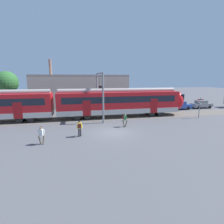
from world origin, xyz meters
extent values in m
plane|color=#515156|center=(0.00, 0.00, 0.00)|extent=(160.00, 160.00, 0.00)
cube|color=#605951|center=(-8.46, 7.47, 0.01)|extent=(80.00, 4.40, 0.01)
cube|color=#B7B2AD|center=(2.54, 7.47, 1.05)|extent=(18.00, 3.06, 0.70)
cube|color=red|center=(2.54, 7.47, 2.60)|extent=(18.00, 3.00, 2.40)
cube|color=black|center=(2.54, 5.95, 2.80)|extent=(16.56, 0.03, 0.90)
cube|color=maroon|center=(7.49, 5.95, 1.75)|extent=(1.10, 0.04, 2.10)
cube|color=maroon|center=(-2.41, 5.95, 1.75)|extent=(1.10, 0.04, 2.10)
cylinder|color=#9C9793|center=(2.54, 7.47, 3.98)|extent=(17.64, 0.70, 0.70)
cube|color=black|center=(-0.16, 7.47, 4.53)|extent=(0.70, 0.12, 0.40)
cylinder|color=black|center=(8.82, 7.47, 0.45)|extent=(0.90, 2.40, 0.90)
cylinder|color=black|center=(7.42, 7.47, 0.45)|extent=(0.90, 2.40, 0.90)
cylinder|color=black|center=(-2.34, 7.47, 0.45)|extent=(0.90, 2.40, 0.90)
cylinder|color=black|center=(-3.74, 7.47, 0.45)|extent=(0.90, 2.40, 0.90)
ellipsoid|color=red|center=(12.09, 7.47, 2.25)|extent=(1.80, 2.85, 2.95)
cube|color=black|center=(12.44, 7.47, 2.85)|extent=(0.40, 2.40, 1.00)
cube|color=maroon|center=(-11.11, 5.95, 1.75)|extent=(1.10, 0.04, 2.10)
cylinder|color=black|center=(-9.78, 7.47, 0.45)|extent=(0.90, 2.40, 0.90)
cylinder|color=black|center=(-11.18, 7.47, 0.45)|extent=(0.90, 2.40, 0.90)
cylinder|color=#6B6051|center=(-7.10, -2.14, 0.43)|extent=(0.30, 0.38, 0.87)
cylinder|color=#6B6051|center=(-6.81, -1.99, 0.43)|extent=(0.30, 0.38, 0.87)
cube|color=silver|center=(-6.95, -2.07, 1.14)|extent=(0.43, 0.39, 0.56)
cylinder|color=silver|center=(-6.72, -2.10, 1.09)|extent=(0.20, 0.26, 0.52)
cylinder|color=silver|center=(-7.19, -2.03, 1.09)|extent=(0.20, 0.26, 0.52)
sphere|color=#9E7051|center=(-6.96, -2.08, 1.53)|extent=(0.22, 0.22, 0.22)
sphere|color=black|center=(-6.95, -2.07, 1.56)|extent=(0.20, 0.20, 0.20)
cube|color=navy|center=(-6.87, -1.91, 1.16)|extent=(0.32, 0.28, 0.40)
cylinder|color=#28282D|center=(-3.50, -0.43, 0.43)|extent=(0.16, 0.36, 0.87)
cylinder|color=#28282D|center=(-3.68, -0.72, 0.43)|extent=(0.16, 0.36, 0.87)
cube|color=gold|center=(-3.59, -0.58, 1.14)|extent=(0.36, 0.25, 0.56)
cylinder|color=gold|center=(-3.81, -0.66, 1.09)|extent=(0.09, 0.25, 0.52)
cylinder|color=gold|center=(-3.37, -0.49, 1.09)|extent=(0.09, 0.25, 0.52)
sphere|color=beige|center=(-3.59, -0.56, 1.53)|extent=(0.22, 0.22, 0.22)
sphere|color=black|center=(-3.59, -0.58, 1.56)|extent=(0.20, 0.20, 0.20)
cube|color=maroon|center=(-3.59, -0.76, 1.16)|extent=(0.28, 0.17, 0.40)
cylinder|color=#6B6051|center=(1.98, 1.77, 0.43)|extent=(0.37, 0.19, 0.87)
cylinder|color=#6B6051|center=(1.72, 1.98, 0.43)|extent=(0.37, 0.19, 0.87)
cube|color=#2D7F47|center=(1.85, 1.87, 1.14)|extent=(0.28, 0.38, 0.56)
cylinder|color=#2D7F47|center=(1.79, 2.10, 1.09)|extent=(0.25, 0.12, 0.52)
cylinder|color=#2D7F47|center=(1.90, 1.64, 1.09)|extent=(0.25, 0.12, 0.52)
sphere|color=beige|center=(1.87, 1.87, 1.53)|extent=(0.22, 0.22, 0.22)
sphere|color=black|center=(1.85, 1.87, 1.56)|extent=(0.20, 0.20, 0.20)
cube|color=maroon|center=(1.67, 1.89, 1.16)|extent=(0.19, 0.30, 0.40)
cube|color=#284799|center=(15.22, 11.13, 0.64)|extent=(4.07, 1.82, 0.68)
cube|color=navy|center=(15.07, 11.13, 1.26)|extent=(1.96, 1.53, 0.56)
cube|color=black|center=(16.02, 11.17, 1.22)|extent=(0.18, 1.37, 0.48)
cylinder|color=black|center=(16.42, 11.97, 0.30)|extent=(0.61, 0.23, 0.60)
cylinder|color=black|center=(16.49, 10.41, 0.30)|extent=(0.61, 0.23, 0.60)
cylinder|color=black|center=(13.94, 11.85, 0.30)|extent=(0.61, 0.23, 0.60)
cylinder|color=black|center=(14.01, 10.30, 0.30)|extent=(0.61, 0.23, 0.60)
cube|color=gray|center=(20.18, 11.57, 0.64)|extent=(4.06, 1.79, 0.68)
cube|color=slate|center=(20.03, 11.57, 1.26)|extent=(1.95, 1.51, 0.56)
cube|color=black|center=(20.98, 11.60, 1.22)|extent=(0.17, 1.37, 0.48)
cylinder|color=black|center=(21.39, 12.40, 0.30)|extent=(0.61, 0.22, 0.60)
cylinder|color=black|center=(21.45, 10.84, 0.30)|extent=(0.61, 0.22, 0.60)
cylinder|color=black|center=(18.91, 12.30, 0.30)|extent=(0.61, 0.22, 0.60)
cylinder|color=black|center=(18.97, 10.75, 0.30)|extent=(0.61, 0.22, 0.60)
cylinder|color=gray|center=(-0.40, 4.27, 3.25)|extent=(0.24, 0.24, 6.50)
cylinder|color=gray|center=(-0.40, 10.67, 3.25)|extent=(0.24, 0.24, 6.50)
cube|color=gray|center=(-0.40, 7.47, 6.45)|extent=(0.20, 6.40, 0.16)
cube|color=gray|center=(-0.40, 7.47, 6.05)|extent=(0.20, 6.40, 0.16)
cylinder|color=black|center=(-0.40, 7.47, 5.45)|extent=(0.03, 0.03, 1.00)
cylinder|color=gray|center=(13.83, 4.19, 1.50)|extent=(0.11, 0.11, 3.00)
cube|color=black|center=(13.83, 4.19, 2.75)|extent=(0.80, 0.10, 0.10)
sphere|color=red|center=(13.45, 4.13, 2.75)|extent=(0.20, 0.20, 0.20)
sphere|color=red|center=(14.21, 4.13, 2.75)|extent=(0.20, 0.20, 0.20)
cube|color=white|center=(13.83, 4.16, 2.25)|extent=(0.72, 0.03, 0.48)
cube|color=beige|center=(-2.76, 17.45, 3.00)|extent=(18.33, 5.00, 6.00)
cube|color=#9F9686|center=(-2.76, 17.45, 6.20)|extent=(18.33, 5.00, 0.40)
cylinder|color=#8C6656|center=(-8.26, 17.45, 7.60)|extent=(0.50, 0.50, 3.20)
cylinder|color=brown|center=(6.49, 21.41, 1.76)|extent=(0.32, 0.32, 3.52)
sphere|color=#2D662D|center=(6.49, 21.41, 4.73)|extent=(3.46, 3.46, 3.46)
cylinder|color=brown|center=(-15.84, 17.07, 1.83)|extent=(0.32, 0.32, 3.65)
sphere|color=#2D662D|center=(-15.84, 17.07, 5.04)|extent=(3.96, 3.96, 3.96)
camera|label=1|loc=(-3.89, -17.78, 5.84)|focal=28.00mm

